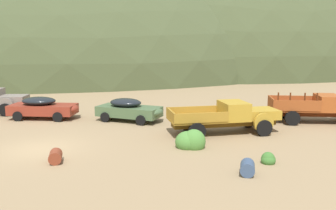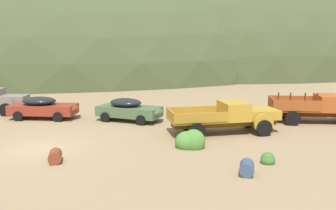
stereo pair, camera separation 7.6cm
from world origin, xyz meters
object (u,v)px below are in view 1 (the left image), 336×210
truck_mustard (232,117)px  truck_oxide_orange (325,108)px  car_rust_red (45,107)px  car_weathered_green (131,109)px  oil_drum_foreground (55,156)px  oil_drum_tipped (247,168)px

truck_mustard → truck_oxide_orange: truck_oxide_orange is taller
car_rust_red → car_weathered_green: 6.23m
truck_mustard → oil_drum_foreground: 10.54m
car_rust_red → truck_oxide_orange: (19.40, 0.61, 0.19)m
oil_drum_tipped → truck_mustard: bearing=91.0°
car_weathered_green → oil_drum_foreground: bearing=-84.3°
truck_mustard → oil_drum_tipped: size_ratio=7.43×
oil_drum_foreground → truck_oxide_orange: bearing=33.5°
car_rust_red → oil_drum_tipped: (13.04, -9.95, -0.52)m
oil_drum_foreground → oil_drum_tipped: bearing=-5.0°
car_weathered_green → truck_oxide_orange: size_ratio=0.77×
truck_mustard → oil_drum_tipped: bearing=-106.3°
car_rust_red → oil_drum_tipped: bearing=-37.9°
car_rust_red → car_weathered_green: bearing=-2.5°
oil_drum_foreground → car_weathered_green: bearing=79.4°
car_rust_red → truck_mustard: bearing=-13.0°
truck_mustard → oil_drum_foreground: (-8.38, -6.35, -0.71)m
car_rust_red → oil_drum_foreground: car_rust_red is taller
car_rust_red → car_weathered_green: (6.23, -0.21, -0.00)m
truck_oxide_orange → oil_drum_foreground: bearing=-145.9°
car_rust_red → car_weathered_green: same height
oil_drum_tipped → oil_drum_foreground: bearing=175.0°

